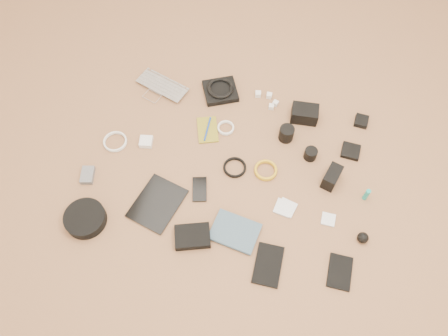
% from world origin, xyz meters
% --- Properties ---
extents(laptop, '(0.34, 0.29, 0.02)m').
position_xyz_m(laptop, '(-0.48, 0.39, 0.01)').
color(laptop, '#B7B7BC').
rests_on(laptop, ground).
extents(headphone_pouch, '(0.23, 0.22, 0.03)m').
position_xyz_m(headphone_pouch, '(-0.14, 0.46, 0.02)').
color(headphone_pouch, black).
rests_on(headphone_pouch, ground).
extents(headphones, '(0.18, 0.18, 0.02)m').
position_xyz_m(headphones, '(-0.14, 0.46, 0.04)').
color(headphones, black).
rests_on(headphones, headphone_pouch).
extents(charger_a, '(0.04, 0.04, 0.03)m').
position_xyz_m(charger_a, '(0.07, 0.49, 0.01)').
color(charger_a, white).
rests_on(charger_a, ground).
extents(charger_b, '(0.03, 0.03, 0.03)m').
position_xyz_m(charger_b, '(0.17, 0.45, 0.01)').
color(charger_b, white).
rests_on(charger_b, ground).
extents(charger_c, '(0.03, 0.03, 0.03)m').
position_xyz_m(charger_c, '(0.13, 0.49, 0.01)').
color(charger_c, white).
rests_on(charger_c, ground).
extents(charger_d, '(0.03, 0.03, 0.03)m').
position_xyz_m(charger_d, '(0.15, 0.42, 0.01)').
color(charger_d, white).
rests_on(charger_d, ground).
extents(dslr_camera, '(0.14, 0.10, 0.08)m').
position_xyz_m(dslr_camera, '(0.33, 0.39, 0.04)').
color(dslr_camera, black).
rests_on(dslr_camera, ground).
extents(lens_pouch, '(0.07, 0.08, 0.03)m').
position_xyz_m(lens_pouch, '(0.63, 0.43, 0.01)').
color(lens_pouch, black).
rests_on(lens_pouch, ground).
extents(notebook_olive, '(0.15, 0.19, 0.01)m').
position_xyz_m(notebook_olive, '(-0.15, 0.21, 0.00)').
color(notebook_olive, olive).
rests_on(notebook_olive, ground).
extents(pen_blue, '(0.01, 0.15, 0.01)m').
position_xyz_m(pen_blue, '(-0.15, 0.21, 0.01)').
color(pen_blue, '#1439A4').
rests_on(pen_blue, notebook_olive).
extents(cable_white_a, '(0.09, 0.09, 0.01)m').
position_xyz_m(cable_white_a, '(-0.06, 0.23, 0.01)').
color(cable_white_a, white).
rests_on(cable_white_a, ground).
extents(lens_a, '(0.10, 0.10, 0.08)m').
position_xyz_m(lens_a, '(0.26, 0.25, 0.04)').
color(lens_a, black).
rests_on(lens_a, ground).
extents(lens_b, '(0.08, 0.08, 0.06)m').
position_xyz_m(lens_b, '(0.39, 0.16, 0.03)').
color(lens_b, black).
rests_on(lens_b, ground).
extents(card_reader, '(0.10, 0.10, 0.02)m').
position_xyz_m(card_reader, '(0.59, 0.23, 0.01)').
color(card_reader, black).
rests_on(card_reader, ground).
extents(power_brick, '(0.07, 0.07, 0.03)m').
position_xyz_m(power_brick, '(-0.44, 0.06, 0.01)').
color(power_brick, white).
rests_on(power_brick, ground).
extents(cable_white_b, '(0.15, 0.15, 0.01)m').
position_xyz_m(cable_white_b, '(-0.60, 0.02, 0.01)').
color(cable_white_b, white).
rests_on(cable_white_b, ground).
extents(cable_black, '(0.14, 0.14, 0.01)m').
position_xyz_m(cable_black, '(0.04, 0.01, 0.01)').
color(cable_black, black).
rests_on(cable_black, ground).
extents(cable_yellow, '(0.13, 0.13, 0.01)m').
position_xyz_m(cable_yellow, '(0.19, 0.03, 0.01)').
color(cable_yellow, gold).
rests_on(cable_yellow, ground).
extents(flash, '(0.09, 0.13, 0.09)m').
position_xyz_m(flash, '(0.51, 0.04, 0.04)').
color(flash, black).
rests_on(flash, ground).
extents(lens_cleaner, '(0.03, 0.03, 0.08)m').
position_xyz_m(lens_cleaner, '(0.68, -0.01, 0.04)').
color(lens_cleaner, teal).
rests_on(lens_cleaner, ground).
extents(battery_charger, '(0.08, 0.10, 0.03)m').
position_xyz_m(battery_charger, '(-0.66, -0.19, 0.01)').
color(battery_charger, slate).
rests_on(battery_charger, ground).
extents(tablet, '(0.26, 0.30, 0.01)m').
position_xyz_m(tablet, '(-0.28, -0.26, 0.01)').
color(tablet, black).
rests_on(tablet, ground).
extents(phone, '(0.10, 0.14, 0.01)m').
position_xyz_m(phone, '(-0.10, -0.14, 0.01)').
color(phone, black).
rests_on(phone, ground).
extents(filter_case_left, '(0.09, 0.09, 0.01)m').
position_xyz_m(filter_case_left, '(0.31, -0.15, 0.01)').
color(filter_case_left, silver).
rests_on(filter_case_left, ground).
extents(filter_case_mid, '(0.10, 0.10, 0.01)m').
position_xyz_m(filter_case_mid, '(0.32, -0.15, 0.01)').
color(filter_case_mid, silver).
rests_on(filter_case_mid, ground).
extents(filter_case_right, '(0.07, 0.07, 0.01)m').
position_xyz_m(filter_case_right, '(0.52, -0.16, 0.00)').
color(filter_case_right, silver).
rests_on(filter_case_right, ground).
extents(air_blower, '(0.05, 0.05, 0.05)m').
position_xyz_m(air_blower, '(0.68, -0.23, 0.03)').
color(air_blower, black).
rests_on(air_blower, ground).
extents(headphone_case, '(0.23, 0.23, 0.05)m').
position_xyz_m(headphone_case, '(-0.58, -0.42, 0.03)').
color(headphone_case, black).
rests_on(headphone_case, ground).
extents(drive_case, '(0.19, 0.16, 0.04)m').
position_xyz_m(drive_case, '(-0.07, -0.39, 0.02)').
color(drive_case, black).
rests_on(drive_case, ground).
extents(paperback, '(0.24, 0.19, 0.02)m').
position_xyz_m(paperback, '(0.10, -0.40, 0.01)').
color(paperback, '#3C5567').
rests_on(paperback, ground).
extents(notebook_black_a, '(0.12, 0.19, 0.01)m').
position_xyz_m(notebook_black_a, '(0.28, -0.44, 0.01)').
color(notebook_black_a, black).
rests_on(notebook_black_a, ground).
extents(notebook_black_b, '(0.11, 0.16, 0.01)m').
position_xyz_m(notebook_black_b, '(0.60, -0.40, 0.01)').
color(notebook_black_b, black).
rests_on(notebook_black_b, ground).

